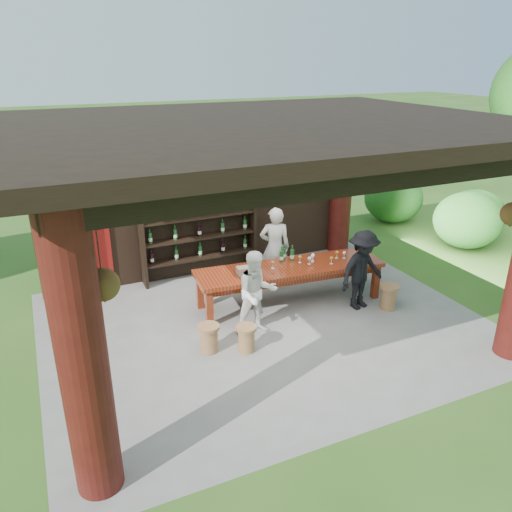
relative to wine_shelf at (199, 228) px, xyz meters
name	(u,v)px	position (x,y,z in m)	size (l,w,h in m)	color
ground	(265,324)	(0.35, -2.45, -1.08)	(90.00, 90.00, 0.00)	#2D5119
pavilion	(255,201)	(0.34, -2.02, 1.05)	(7.50, 6.00, 3.60)	slate
wine_shelf	(199,228)	(0.00, 0.00, 0.00)	(2.45, 0.37, 2.16)	black
tasting_table	(290,272)	(1.13, -1.87, -0.45)	(3.60, 1.22, 0.75)	#581E0C
stool_near_left	(246,338)	(-0.28, -3.07, -0.85)	(0.33, 0.33, 0.44)	brown
stool_near_right	(389,296)	(2.69, -2.85, -0.83)	(0.36, 0.36, 0.47)	brown
stool_far_left	(209,338)	(-0.82, -2.84, -0.84)	(0.35, 0.35, 0.46)	brown
host	(275,247)	(1.21, -1.07, -0.25)	(0.60, 0.40, 1.66)	silver
guest_woman	(257,293)	(0.11, -2.61, -0.35)	(0.71, 0.55, 1.46)	white
guest_man	(362,270)	(2.24, -2.58, -0.33)	(0.97, 0.56, 1.51)	black
table_bottles	(286,253)	(1.19, -1.59, -0.18)	(0.29, 0.20, 0.31)	#194C1E
table_glasses	(315,259)	(1.65, -1.90, -0.26)	(1.54, 0.36, 0.15)	silver
napkin_basket	(244,271)	(0.21, -1.85, -0.26)	(0.26, 0.18, 0.14)	#BF6672
shrubs	(429,248)	(4.56, -1.79, -0.54)	(22.23, 7.57, 1.36)	#194C14
trees	(386,110)	(3.71, -0.98, 2.28)	(21.70, 8.94, 4.80)	#3F2819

